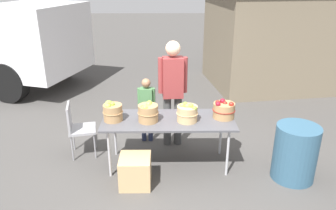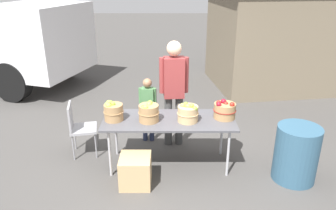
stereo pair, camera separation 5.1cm
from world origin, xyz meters
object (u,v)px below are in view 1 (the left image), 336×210
at_px(apple_basket_green_0, 113,112).
at_px(folding_chair, 77,126).
at_px(produce_crate, 135,171).
at_px(trash_barrel, 295,153).
at_px(apple_basket_green_2, 187,113).
at_px(apple_basket_red_0, 224,110).
at_px(child_customer, 147,105).
at_px(vendor_adult, 173,86).
at_px(market_table, 168,122).
at_px(apple_basket_green_1, 148,113).

bearing_deg(apple_basket_green_0, folding_chair, 151.53).
bearing_deg(produce_crate, trash_barrel, 3.48).
height_order(apple_basket_green_2, folding_chair, apple_basket_green_2).
relative_size(folding_chair, produce_crate, 2.06).
bearing_deg(apple_basket_red_0, produce_crate, -156.25).
bearing_deg(child_customer, apple_basket_green_2, 130.39).
xyz_separation_m(apple_basket_green_2, child_customer, (-0.62, 0.84, -0.22)).
distance_m(apple_basket_red_0, trash_barrel, 1.14).
bearing_deg(apple_basket_red_0, vendor_adult, 140.54).
bearing_deg(child_customer, trash_barrel, 155.47).
relative_size(apple_basket_red_0, folding_chair, 0.38).
height_order(market_table, trash_barrel, trash_barrel).
bearing_deg(market_table, vendor_adult, 82.87).
relative_size(apple_basket_green_0, apple_basket_green_2, 0.94).
xyz_separation_m(vendor_adult, produce_crate, (-0.54, -1.15, -0.82)).
height_order(apple_basket_red_0, produce_crate, apple_basket_red_0).
bearing_deg(folding_chair, apple_basket_green_2, -113.70).
bearing_deg(apple_basket_green_1, market_table, 12.33).
xyz_separation_m(apple_basket_green_1, vendor_adult, (0.37, 0.71, 0.15)).
xyz_separation_m(apple_basket_green_2, trash_barrel, (1.49, -0.31, -0.48)).
height_order(apple_basket_green_0, folding_chair, apple_basket_green_0).
bearing_deg(apple_basket_green_0, vendor_adult, 37.51).
height_order(apple_basket_red_0, vendor_adult, vendor_adult).
distance_m(apple_basket_green_1, folding_chair, 1.24).
bearing_deg(child_customer, produce_crate, 89.26).
xyz_separation_m(apple_basket_green_1, child_customer, (-0.06, 0.84, -0.22)).
bearing_deg(produce_crate, apple_basket_red_0, 23.75).
bearing_deg(vendor_adult, produce_crate, 60.70).
distance_m(apple_basket_green_2, vendor_adult, 0.75).
bearing_deg(produce_crate, apple_basket_green_2, 31.32).
xyz_separation_m(folding_chair, produce_crate, (0.95, -0.81, -0.30)).
bearing_deg(apple_basket_green_1, apple_basket_red_0, 5.92).
height_order(apple_basket_green_0, vendor_adult, vendor_adult).
bearing_deg(vendor_adult, child_customer, -20.82).
height_order(child_customer, folding_chair, child_customer).
xyz_separation_m(child_customer, produce_crate, (-0.11, -1.28, -0.45)).
height_order(apple_basket_green_1, apple_basket_red_0, apple_basket_green_1).
bearing_deg(apple_basket_green_0, child_customer, 61.11).
relative_size(apple_basket_green_2, vendor_adult, 0.18).
height_order(apple_basket_green_2, vendor_adult, vendor_adult).
distance_m(apple_basket_red_0, vendor_adult, 0.95).
distance_m(apple_basket_green_1, produce_crate, 0.82).
height_order(market_table, child_customer, child_customer).
bearing_deg(folding_chair, child_customer, -77.40).
bearing_deg(apple_basket_green_0, apple_basket_green_1, -4.39).
bearing_deg(child_customer, market_table, 118.38).
height_order(apple_basket_green_1, folding_chair, apple_basket_green_1).
height_order(apple_basket_red_0, child_customer, child_customer).
distance_m(apple_basket_green_0, apple_basket_green_2, 1.06).
relative_size(apple_basket_red_0, child_customer, 0.30).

